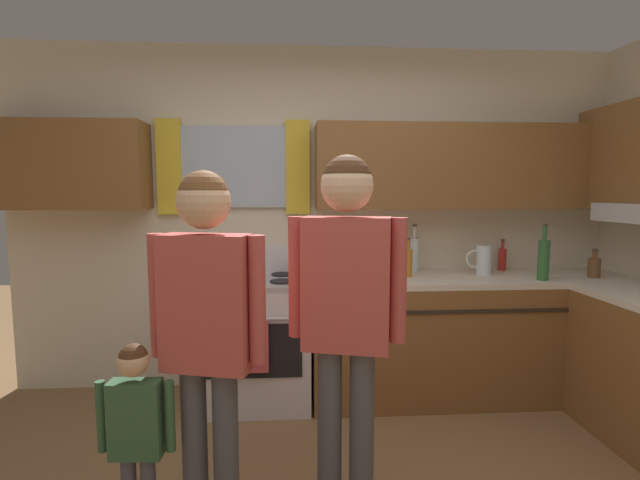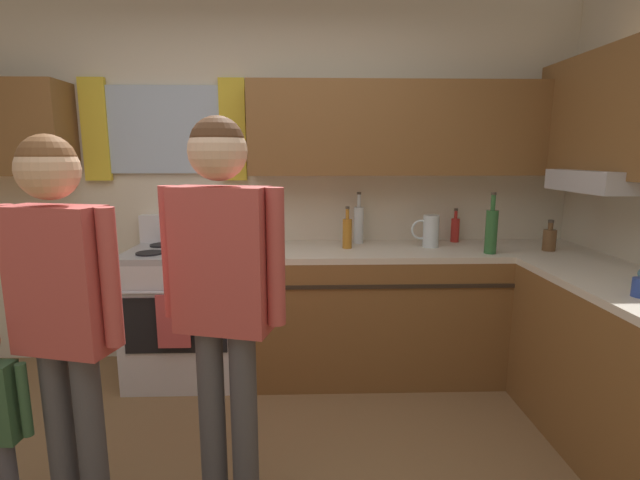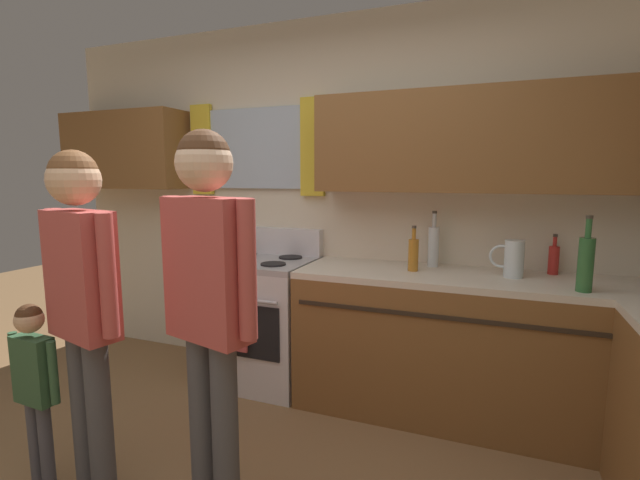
% 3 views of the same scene
% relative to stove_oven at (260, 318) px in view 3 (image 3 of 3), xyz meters
% --- Properties ---
extents(back_wall_unit, '(4.60, 0.42, 2.60)m').
position_rel_stove_oven_xyz_m(back_wall_unit, '(0.51, 0.28, 0.98)').
color(back_wall_unit, beige).
rests_on(back_wall_unit, ground).
extents(kitchen_counter_run, '(2.34, 1.91, 0.90)m').
position_rel_stove_oven_xyz_m(kitchen_counter_run, '(1.88, -0.34, -0.02)').
color(kitchen_counter_run, brown).
rests_on(kitchen_counter_run, ground).
extents(stove_oven, '(0.75, 0.67, 1.10)m').
position_rel_stove_oven_xyz_m(stove_oven, '(0.00, 0.00, 0.00)').
color(stove_oven, silver).
rests_on(stove_oven, ground).
extents(bottle_sauce_red, '(0.06, 0.06, 0.25)m').
position_rel_stove_oven_xyz_m(bottle_sauce_red, '(1.91, 0.22, 0.53)').
color(bottle_sauce_red, red).
rests_on(bottle_sauce_red, kitchen_counter_run).
extents(bottle_wine_green, '(0.08, 0.08, 0.39)m').
position_rel_stove_oven_xyz_m(bottle_wine_green, '(2.01, -0.19, 0.58)').
color(bottle_wine_green, '#2D6633').
rests_on(bottle_wine_green, kitchen_counter_run).
extents(bottle_tall_clear, '(0.07, 0.07, 0.37)m').
position_rel_stove_oven_xyz_m(bottle_tall_clear, '(1.19, 0.19, 0.57)').
color(bottle_tall_clear, silver).
rests_on(bottle_tall_clear, kitchen_counter_run).
extents(bottle_oil_amber, '(0.06, 0.06, 0.29)m').
position_rel_stove_oven_xyz_m(bottle_oil_amber, '(1.10, 0.01, 0.54)').
color(bottle_oil_amber, '#B27223').
rests_on(bottle_oil_amber, kitchen_counter_run).
extents(water_pitcher, '(0.19, 0.11, 0.22)m').
position_rel_stove_oven_xyz_m(water_pitcher, '(1.67, 0.04, 0.54)').
color(water_pitcher, silver).
rests_on(water_pitcher, kitchen_counter_run).
extents(adult_holding_child, '(0.49, 0.24, 1.60)m').
position_rel_stove_oven_xyz_m(adult_holding_child, '(-0.10, -1.39, 0.54)').
color(adult_holding_child, '#4C4C51').
rests_on(adult_holding_child, ground).
extents(adult_in_plaid, '(0.50, 0.25, 1.67)m').
position_rel_stove_oven_xyz_m(adult_in_plaid, '(0.48, -1.28, 0.59)').
color(adult_in_plaid, '#4C4C51').
rests_on(adult_in_plaid, ground).
extents(small_child, '(0.31, 0.12, 0.92)m').
position_rel_stove_oven_xyz_m(small_child, '(-0.38, -1.44, 0.11)').
color(small_child, '#4C4C56').
rests_on(small_child, ground).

